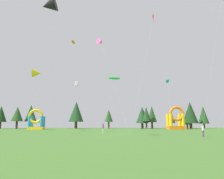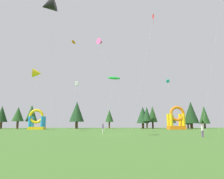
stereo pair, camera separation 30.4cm
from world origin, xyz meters
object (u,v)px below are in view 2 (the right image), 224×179
(kite_white_box, at_px, (77,84))
(person_far_side, at_px, (103,127))
(person_near_camera, at_px, (202,129))
(inflatable_yellow_castle, at_px, (37,122))
(kite_green_parafoil, at_px, (114,78))
(kite_red_diamond, at_px, (154,18))
(kite_cyan_parafoil, at_px, (168,81))
(kite_yellow_delta, at_px, (37,73))
(kite_orange_parafoil, at_px, (74,42))
(inflatable_red_slide, at_px, (176,121))
(kite_black_delta, at_px, (48,5))
(kite_pink_delta, at_px, (101,42))

(kite_white_box, distance_m, person_far_side, 21.50)
(person_near_camera, height_order, inflatable_yellow_castle, inflatable_yellow_castle)
(kite_white_box, distance_m, person_near_camera, 37.56)
(kite_green_parafoil, relative_size, kite_red_diamond, 0.46)
(kite_cyan_parafoil, distance_m, person_far_side, 35.22)
(kite_white_box, xyz_separation_m, kite_cyan_parafoil, (27.99, 7.64, 2.53))
(kite_yellow_delta, distance_m, kite_orange_parafoil, 15.22)
(kite_red_diamond, distance_m, inflatable_red_slide, 33.23)
(kite_black_delta, distance_m, kite_red_diamond, 29.62)
(person_near_camera, bearing_deg, kite_green_parafoil, 112.76)
(kite_orange_parafoil, bearing_deg, inflatable_red_slide, 12.67)
(inflatable_red_slide, bearing_deg, person_far_side, -132.82)
(kite_yellow_delta, relative_size, inflatable_yellow_castle, 2.41)
(kite_yellow_delta, bearing_deg, kite_white_box, 30.09)
(kite_black_delta, height_order, person_near_camera, kite_black_delta)
(kite_pink_delta, height_order, kite_red_diamond, kite_red_diamond)
(kite_yellow_delta, bearing_deg, kite_orange_parafoil, 41.86)
(kite_green_parafoil, distance_m, person_far_side, 13.47)
(inflatable_red_slide, bearing_deg, kite_yellow_delta, -160.34)
(inflatable_yellow_castle, bearing_deg, person_near_camera, -50.28)
(kite_yellow_delta, distance_m, inflatable_yellow_castle, 21.04)
(kite_white_box, bearing_deg, kite_cyan_parafoil, 15.27)
(kite_red_diamond, distance_m, person_near_camera, 32.12)
(kite_green_parafoil, relative_size, inflatable_red_slide, 1.76)
(kite_black_delta, xyz_separation_m, inflatable_yellow_castle, (-12.20, 41.76, -15.92))
(kite_green_parafoil, xyz_separation_m, inflatable_red_slide, (21.07, 18.65, -9.55))
(person_near_camera, xyz_separation_m, inflatable_yellow_castle, (-33.91, 40.81, 1.35))
(kite_white_box, height_order, kite_orange_parafoil, kite_orange_parafoil)
(person_far_side, xyz_separation_m, inflatable_red_slide, (23.76, 25.64, 1.65))
(kite_green_parafoil, xyz_separation_m, person_far_side, (-2.69, -6.98, -11.20))
(kite_black_delta, height_order, inflatable_red_slide, kite_black_delta)
(kite_white_box, distance_m, kite_green_parafoil, 13.67)
(kite_green_parafoil, bearing_deg, inflatable_red_slide, 41.52)
(kite_black_delta, bearing_deg, kite_cyan_parafoil, 52.35)
(kite_white_box, distance_m, inflatable_yellow_castle, 20.47)
(kite_black_delta, distance_m, inflatable_red_slide, 52.76)
(kite_black_delta, xyz_separation_m, inflatable_red_slide, (31.84, 39.08, -15.59))
(inflatable_red_slide, bearing_deg, kite_black_delta, -129.17)
(kite_pink_delta, height_order, inflatable_yellow_castle, kite_pink_delta)
(kite_black_delta, relative_size, inflatable_yellow_castle, 3.07)
(kite_green_parafoil, bearing_deg, kite_orange_parafoil, 133.74)
(kite_yellow_delta, distance_m, person_far_side, 23.70)
(kite_black_delta, xyz_separation_m, kite_green_parafoil, (10.76, 20.43, -6.04))
(kite_pink_delta, height_order, kite_green_parafoil, kite_pink_delta)
(kite_pink_delta, xyz_separation_m, person_far_side, (0.45, -14.08, -22.65))
(kite_green_parafoil, height_order, inflatable_red_slide, kite_green_parafoil)
(inflatable_yellow_castle, bearing_deg, kite_yellow_delta, -76.31)
(kite_white_box, relative_size, kite_black_delta, 0.67)
(kite_black_delta, relative_size, person_far_side, 10.45)
(kite_red_diamond, relative_size, kite_orange_parafoil, 1.09)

